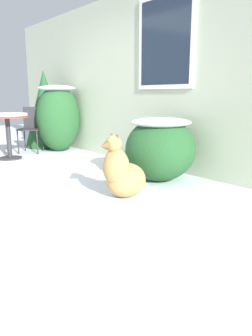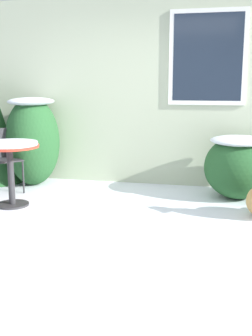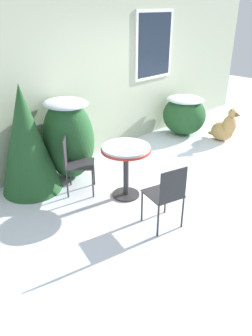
{
  "view_description": "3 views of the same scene",
  "coord_description": "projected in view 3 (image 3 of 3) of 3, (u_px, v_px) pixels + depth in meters",
  "views": [
    {
      "loc": [
        4.21,
        -1.37,
        1.1
      ],
      "look_at": [
        1.53,
        0.84,
        0.32
      ],
      "focal_mm": 35.0,
      "sensor_mm": 36.0,
      "label": 1
    },
    {
      "loc": [
        1.02,
        -3.93,
        1.49
      ],
      "look_at": [
        0.0,
        0.6,
        0.55
      ],
      "focal_mm": 45.0,
      "sensor_mm": 36.0,
      "label": 2
    },
    {
      "loc": [
        -4.4,
        -2.34,
        2.57
      ],
      "look_at": [
        -1.46,
        0.65,
        0.45
      ],
      "focal_mm": 35.0,
      "sensor_mm": 36.0,
      "label": 3
    }
  ],
  "objects": [
    {
      "name": "ground_plane",
      "position": [
        216.0,
        177.0,
        5.4
      ],
      "size": [
        16.0,
        16.0,
        0.0
      ],
      "primitive_type": "plane",
      "color": "silver"
    },
    {
      "name": "house_wall",
      "position": [
        125.0,
        74.0,
        6.21
      ],
      "size": [
        8.0,
        0.1,
        2.7
      ],
      "color": "#B2BC9E",
      "rests_on": "ground_plane"
    },
    {
      "name": "shrub_left",
      "position": [
        68.0,
        137.0,
        5.16
      ],
      "size": [
        0.77,
        0.87,
        1.29
      ],
      "color": "#235128",
      "rests_on": "ground_plane"
    },
    {
      "name": "shrub_middle",
      "position": [
        184.0,
        114.0,
        7.03
      ],
      "size": [
        0.89,
        0.93,
        0.82
      ],
      "color": "#235128",
      "rests_on": "ground_plane"
    },
    {
      "name": "evergreen_bush",
      "position": [
        26.0,
        140.0,
        4.71
      ],
      "size": [
        0.89,
        0.89,
        1.62
      ],
      "color": "#235128",
      "rests_on": "ground_plane"
    },
    {
      "name": "patio_table",
      "position": [
        126.0,
        156.0,
        4.62
      ],
      "size": [
        0.71,
        0.71,
        0.79
      ],
      "color": "#2D2D30",
      "rests_on": "ground_plane"
    },
    {
      "name": "patio_chair_near_table",
      "position": [
        75.0,
        162.0,
        4.79
      ],
      "size": [
        0.57,
        0.57,
        0.87
      ],
      "rotation": [
        0.0,
        0.0,
        0.84
      ],
      "color": "#2D2D30",
      "rests_on": "ground_plane"
    },
    {
      "name": "patio_chair_far_side",
      "position": [
        166.0,
        193.0,
        3.99
      ],
      "size": [
        0.5,
        0.5,
        0.87
      ],
      "rotation": [
        0.0,
        0.0,
        2.87
      ],
      "color": "#2D2D30",
      "rests_on": "ground_plane"
    },
    {
      "name": "dog",
      "position": [
        225.0,
        129.0,
        6.75
      ],
      "size": [
        0.41,
        0.67,
        0.71
      ],
      "rotation": [
        0.0,
        0.0,
        0.03
      ],
      "color": "tan",
      "rests_on": "ground_plane"
    }
  ]
}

